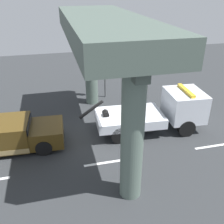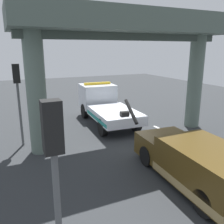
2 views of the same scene
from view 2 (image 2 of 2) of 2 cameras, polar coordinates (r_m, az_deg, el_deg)
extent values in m
cube|color=#2D3033|center=(13.27, 4.24, -6.52)|extent=(60.00, 40.00, 0.10)
cube|color=silver|center=(14.56, 12.86, -4.69)|extent=(2.60, 0.16, 0.01)
cube|color=silver|center=(19.42, 2.10, 0.59)|extent=(2.60, 0.16, 0.01)
cube|color=silver|center=(14.42, 0.69, -0.65)|extent=(3.97, 2.62, 0.55)
cube|color=silver|center=(17.35, -3.46, 3.83)|extent=(2.18, 2.42, 1.65)
cube|color=black|center=(17.86, -4.10, 5.32)|extent=(0.19, 2.21, 0.66)
cube|color=teal|center=(14.05, -3.87, -1.45)|extent=(3.64, 0.23, 0.20)
cylinder|color=black|center=(12.30, 4.55, 0.12)|extent=(1.42, 0.26, 1.07)
cylinder|color=black|center=(13.09, 2.98, -0.48)|extent=(0.39, 0.47, 0.36)
cube|color=yellow|center=(17.20, -3.51, 6.79)|extent=(0.35, 1.93, 0.16)
cylinder|color=black|center=(17.09, -6.52, 0.24)|extent=(1.02, 0.38, 1.00)
cylinder|color=black|center=(17.71, -0.01, 0.86)|extent=(1.02, 0.38, 1.00)
cylinder|color=black|center=(13.51, -2.18, -3.62)|extent=(1.02, 0.38, 1.00)
cylinder|color=black|center=(14.29, 5.72, -2.64)|extent=(1.02, 0.38, 1.00)
cube|color=#4C3814|center=(8.88, 22.02, -12.11)|extent=(3.58, 2.40, 1.35)
cube|color=#4C3814|center=(10.78, 12.46, -7.68)|extent=(1.85, 2.21, 0.95)
cube|color=black|center=(9.97, 15.32, -6.69)|extent=(0.17, 1.94, 0.59)
cube|color=#9E8451|center=(9.11, 21.71, -14.90)|extent=(3.60, 2.42, 0.28)
cylinder|color=black|center=(10.31, 8.32, -10.31)|extent=(0.85, 0.33, 0.84)
cylinder|color=black|center=(11.32, 16.90, -8.46)|extent=(0.85, 0.33, 0.84)
cylinder|color=black|center=(7.94, 21.22, -19.48)|extent=(0.85, 0.33, 0.84)
cylinder|color=#596B60|center=(11.40, -17.50, 4.01)|extent=(0.88, 0.88, 5.53)
cylinder|color=#596B60|center=(15.60, 19.10, 6.62)|extent=(0.88, 0.88, 5.53)
cube|color=#4B5B52|center=(12.75, 3.96, 20.52)|extent=(3.60, 11.35, 1.02)
cube|color=#3E4A43|center=(12.69, 3.91, 17.41)|extent=(0.50, 10.95, 0.36)
cube|color=black|center=(4.04, -14.02, -3.51)|extent=(0.28, 0.32, 0.90)
sphere|color=#360605|center=(4.11, -14.71, 1.12)|extent=(0.18, 0.18, 0.18)
sphere|color=gold|center=(4.19, -14.44, -2.87)|extent=(0.18, 0.18, 0.18)
sphere|color=black|center=(4.28, -14.19, -6.70)|extent=(0.18, 0.18, 0.18)
cylinder|color=#515456|center=(12.70, -20.96, -0.68)|extent=(0.12, 0.12, 3.18)
cube|color=black|center=(12.35, -21.83, 8.48)|extent=(0.28, 0.32, 0.90)
sphere|color=red|center=(12.49, -22.01, 9.91)|extent=(0.18, 0.18, 0.18)
sphere|color=#3A2D06|center=(12.51, -21.88, 8.54)|extent=(0.18, 0.18, 0.18)
sphere|color=black|center=(12.54, -21.75, 7.19)|extent=(0.18, 0.18, 0.18)
camera|label=1|loc=(20.49, 42.94, 20.15)|focal=40.81mm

